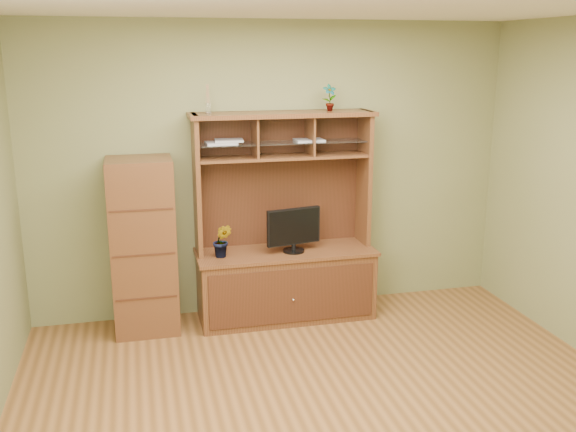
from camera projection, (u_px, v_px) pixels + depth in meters
name	position (u px, v px, depth m)	size (l,w,h in m)	color
room	(341.00, 225.00, 4.09)	(4.54, 4.04, 2.74)	brown
media_hutch	(285.00, 263.00, 5.94)	(1.66, 0.61, 1.90)	#412212
monitor	(294.00, 229.00, 5.79)	(0.51, 0.20, 0.40)	black
orchid_plant	(222.00, 241.00, 5.65)	(0.17, 0.13, 0.30)	#255A1F
top_plant	(330.00, 98.00, 5.73)	(0.13, 0.08, 0.24)	#2E5D20
reed_diffuser	(208.00, 102.00, 5.49)	(0.05, 0.05, 0.25)	silver
magazines	(253.00, 141.00, 5.66)	(1.07, 0.21, 0.04)	#BABABF
side_cabinet	(143.00, 246.00, 5.58)	(0.55, 0.50, 1.55)	#412212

